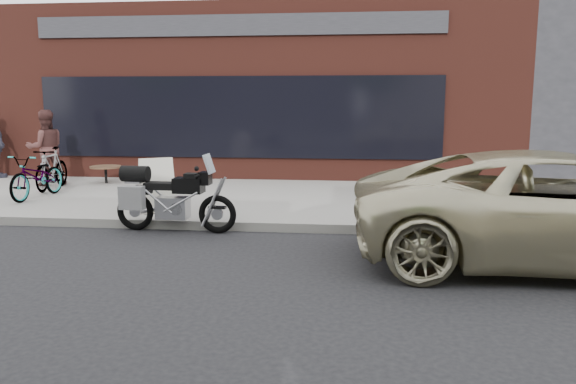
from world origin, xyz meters
The scene contains 10 objects.
ground centered at (0.00, 0.00, 0.00)m, with size 120.00×120.00×0.00m, color black.
near_sidewalk centered at (0.00, 7.00, 0.07)m, with size 44.00×6.00×0.15m, color gray.
storefront centered at (-2.00, 13.98, 2.25)m, with size 14.00×10.07×4.50m.
motorcycle centered at (-2.14, 3.89, 0.55)m, with size 2.02×0.65×1.28m.
minivan centered at (3.50, 2.60, 0.74)m, with size 2.44×5.29×1.47m, color #C2BA97.
bicycle_front centered at (-5.47, 5.85, 0.60)m, with size 0.59×1.70×0.89m, color gray.
bicycle_rear centered at (-5.77, 6.92, 0.62)m, with size 0.44×1.56×0.94m, color gray.
sandwich_sign centered at (-2.63, 4.82, 0.62)m, with size 0.79×0.77×0.95m.
cafe_table centered at (-5.00, 7.98, 0.53)m, with size 0.73×0.73×0.41m.
cafe_patron_left centered at (-6.21, 7.52, 1.02)m, with size 0.85×0.66×1.75m, color #512E2B.
Camera 1 is at (0.78, -4.76, 2.10)m, focal length 35.00 mm.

